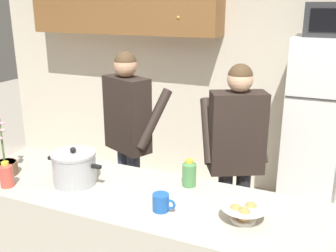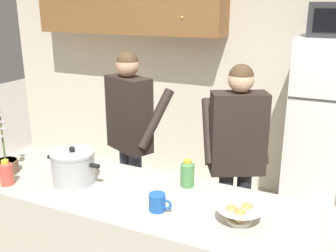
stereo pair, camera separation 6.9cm
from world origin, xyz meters
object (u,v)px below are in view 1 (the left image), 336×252
Objects in this scene: refrigerator at (322,132)px; cooking_pot at (74,168)px; person_by_sink at (236,144)px; bottle_mid_counter at (189,173)px; bread_bowl at (244,212)px; coffee_mug at (161,202)px; bottle_near_edge at (6,174)px; potted_orchid at (5,165)px; microwave at (336,19)px; person_near_pot at (128,125)px.

refrigerator reaches higher than cooking_pot.
person_by_sink is 9.24× the size of bottle_mid_counter.
bottle_mid_counter reaches higher than bread_bowl.
refrigerator is at bearing 67.22° from bottle_mid_counter.
bottle_near_edge reaches higher than coffee_mug.
coffee_mug is at bearing -0.83° from potted_orchid.
microwave is 2.80m from bottle_near_edge.
person_near_pot is at bearing 139.16° from bottle_mid_counter.
bottle_near_edge is at bearing -150.09° from cooking_pot.
person_near_pot is 1.55m from bread_bowl.
person_by_sink is at bearing -121.11° from microwave.
person_by_sink is 4.14× the size of cooking_pot.
potted_orchid is (-1.15, -0.32, -0.02)m from bottle_mid_counter.
cooking_pot is 0.50m from potted_orchid.
potted_orchid is (-1.12, 0.02, 0.02)m from coffee_mug.
refrigerator is 3.57× the size of microwave.
refrigerator is 1.76m from person_near_pot.
potted_orchid reaches higher than bottle_near_edge.
bottle_near_edge is at bearing -99.69° from person_near_pot.
potted_orchid is (-0.14, 0.13, -0.01)m from bottle_near_edge.
person_by_sink is 1.61m from potted_orchid.
refrigerator is 13.07× the size of coffee_mug.
coffee_mug is at bearing -98.49° from person_by_sink.
refrigerator is 7.23× the size of bread_bowl.
potted_orchid reaches higher than bottle_mid_counter.
microwave is 0.30× the size of person_near_pot.
bottle_near_edge is (-0.98, -0.11, 0.03)m from coffee_mug.
person_near_pot is 1.08m from potted_orchid.
coffee_mug is at bearing -53.15° from person_near_pot.
refrigerator is at bearing 54.49° from cooking_pot.
cooking_pot is (-1.34, -1.88, 0.17)m from refrigerator.
person_near_pot is at bearing -148.76° from microwave.
coffee_mug is 0.55× the size of bread_bowl.
person_near_pot reaches higher than potted_orchid.
refrigerator is at bearing 50.89° from bottle_near_edge.
person_near_pot reaches higher than bottle_mid_counter.
microwave is (0.00, -0.02, 1.00)m from refrigerator.
person_near_pot is 0.93m from person_by_sink.
person_by_sink is at bearing 38.21° from potted_orchid.
bottle_mid_counter is at bearing 15.79° from potted_orchid.
person_near_pot reaches higher than cooking_pot.
microwave reaches higher than coffee_mug.
potted_orchid is at bearing -133.47° from microwave.
person_by_sink is (-0.56, -0.93, -0.87)m from microwave.
refrigerator reaches higher than bottle_near_edge.
bread_bowl is 1.38× the size of bottle_mid_counter.
bottle_near_edge is 0.19m from potted_orchid.
potted_orchid is (-1.83, -1.95, 0.13)m from refrigerator.
bread_bowl is (-0.29, -1.90, 0.11)m from refrigerator.
cooking_pot is at bearing -159.16° from bottle_mid_counter.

